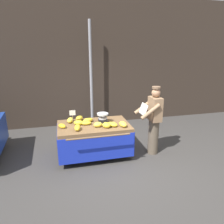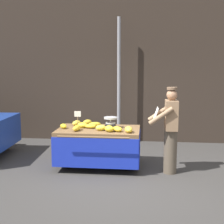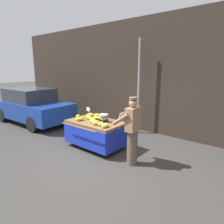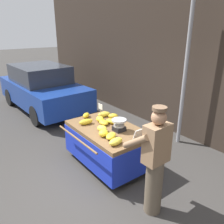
{
  "view_description": "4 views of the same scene",
  "coord_description": "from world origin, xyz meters",
  "views": [
    {
      "loc": [
        -1.28,
        -4.05,
        2.59
      ],
      "look_at": [
        -0.13,
        0.62,
        1.1
      ],
      "focal_mm": 33.5,
      "sensor_mm": 36.0,
      "label": 1
    },
    {
      "loc": [
        0.36,
        -5.53,
        2.1
      ],
      "look_at": [
        -0.31,
        0.7,
        1.17
      ],
      "focal_mm": 48.64,
      "sensor_mm": 36.0,
      "label": 2
    },
    {
      "loc": [
        3.44,
        -3.5,
        2.4
      ],
      "look_at": [
        -0.06,
        0.75,
        1.16
      ],
      "focal_mm": 31.72,
      "sensor_mm": 36.0,
      "label": 3
    },
    {
      "loc": [
        2.77,
        -1.8,
        2.69
      ],
      "look_at": [
        -0.42,
        0.59,
        1.21
      ],
      "focal_mm": 36.62,
      "sensor_mm": 36.0,
      "label": 4
    }
  ],
  "objects": [
    {
      "name": "banana_bunch_10",
      "position": [
        -0.94,
        0.67,
        0.88
      ],
      "size": [
        0.26,
        0.21,
        0.11
      ],
      "primitive_type": "ellipsoid",
      "rotation": [
        0.0,
        0.0,
        1.31
      ],
      "color": "yellow",
      "rests_on": "banana_cart"
    },
    {
      "name": "banana_bunch_2",
      "position": [
        -0.7,
        0.8,
        0.88
      ],
      "size": [
        0.31,
        0.24,
        0.1
      ],
      "primitive_type": "ellipsoid",
      "rotation": [
        0.0,
        0.0,
        1.97
      ],
      "color": "gold",
      "rests_on": "banana_cart"
    },
    {
      "name": "banana_bunch_0",
      "position": [
        -0.77,
        0.64,
        0.87
      ],
      "size": [
        0.27,
        0.19,
        0.09
      ],
      "primitive_type": "ellipsoid",
      "rotation": [
        0.0,
        0.0,
        1.46
      ],
      "color": "gold",
      "rests_on": "banana_cart"
    },
    {
      "name": "price_sign",
      "position": [
        -1.06,
        0.77,
        1.07
      ],
      "size": [
        0.14,
        0.01,
        0.34
      ],
      "color": "#997A51",
      "rests_on": "banana_cart"
    },
    {
      "name": "back_wall",
      "position": [
        0.0,
        3.09,
        2.09
      ],
      "size": [
        16.0,
        0.24,
        4.17
      ],
      "primitive_type": "cube",
      "color": "#332821",
      "rests_on": "ground"
    },
    {
      "name": "street_pole",
      "position": [
        -0.33,
        2.59,
        1.7
      ],
      "size": [
        0.09,
        0.09,
        3.4
      ],
      "primitive_type": "cylinder",
      "color": "gray",
      "rests_on": "ground"
    },
    {
      "name": "banana_bunch_9",
      "position": [
        -0.99,
        0.36,
        0.88
      ],
      "size": [
        0.17,
        0.31,
        0.11
      ],
      "primitive_type": "ellipsoid",
      "rotation": [
        0.0,
        0.0,
        3.01
      ],
      "color": "gold",
      "rests_on": "banana_cart"
    },
    {
      "name": "banana_bunch_1",
      "position": [
        -0.89,
        0.98,
        0.89
      ],
      "size": [
        0.25,
        0.26,
        0.12
      ],
      "primitive_type": "ellipsoid",
      "rotation": [
        0.0,
        0.0,
        2.47
      ],
      "color": "gold",
      "rests_on": "banana_cart"
    },
    {
      "name": "banana_bunch_3",
      "position": [
        -1.32,
        0.56,
        0.87
      ],
      "size": [
        0.22,
        0.24,
        0.1
      ],
      "primitive_type": "ellipsoid",
      "rotation": [
        0.0,
        0.0,
        0.6
      ],
      "color": "gold",
      "rests_on": "banana_cart"
    },
    {
      "name": "banana_bunch_8",
      "position": [
        -0.52,
        0.43,
        0.88
      ],
      "size": [
        0.24,
        0.21,
        0.12
      ],
      "primitive_type": "ellipsoid",
      "rotation": [
        0.0,
        0.0,
        1.86
      ],
      "color": "yellow",
      "rests_on": "banana_cart"
    },
    {
      "name": "banana_cart",
      "position": [
        -0.59,
        0.61,
        0.6
      ],
      "size": [
        1.72,
        1.25,
        0.82
      ],
      "color": "brown",
      "rests_on": "ground"
    },
    {
      "name": "banana_bunch_7",
      "position": [
        -0.33,
        0.34,
        0.89
      ],
      "size": [
        0.26,
        0.27,
        0.13
      ],
      "primitive_type": "ellipsoid",
      "rotation": [
        0.0,
        0.0,
        0.64
      ],
      "color": "yellow",
      "rests_on": "banana_cart"
    },
    {
      "name": "ground_plane",
      "position": [
        0.0,
        0.0,
        0.0
      ],
      "size": [
        60.0,
        60.0,
        0.0
      ],
      "primitive_type": "plane",
      "color": "#383533"
    },
    {
      "name": "banana_bunch_4",
      "position": [
        0.06,
        0.32,
        0.88
      ],
      "size": [
        0.19,
        0.29,
        0.12
      ],
      "primitive_type": "ellipsoid",
      "rotation": [
        0.0,
        0.0,
        0.13
      ],
      "color": "yellow",
      "rests_on": "banana_cart"
    },
    {
      "name": "banana_bunch_5",
      "position": [
        -0.17,
        0.39,
        0.87
      ],
      "size": [
        0.28,
        0.31,
        0.1
      ],
      "primitive_type": "ellipsoid",
      "rotation": [
        0.0,
        0.0,
        0.56
      ],
      "color": "yellow",
      "rests_on": "banana_cart"
    },
    {
      "name": "vendor_person",
      "position": [
        0.87,
        0.4,
        0.87
      ],
      "size": [
        0.59,
        0.52,
        1.71
      ],
      "color": "brown",
      "rests_on": "ground"
    },
    {
      "name": "weighing_scale",
      "position": [
        -0.34,
        0.7,
        0.94
      ],
      "size": [
        0.28,
        0.28,
        0.24
      ],
      "color": "black",
      "rests_on": "banana_cart"
    },
    {
      "name": "banana_bunch_6",
      "position": [
        -1.12,
        0.9,
        0.88
      ],
      "size": [
        0.21,
        0.3,
        0.11
      ],
      "primitive_type": "ellipsoid",
      "rotation": [
        0.0,
        0.0,
        2.88
      ],
      "color": "yellow",
      "rests_on": "banana_cart"
    }
  ]
}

